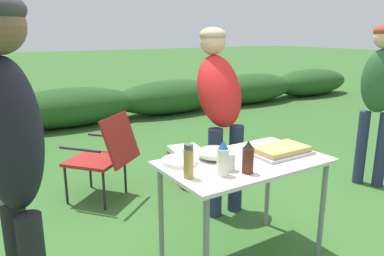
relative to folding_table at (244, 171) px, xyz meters
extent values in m
ellipsoid|color=#234C1E|center=(0.00, 4.54, -0.34)|extent=(2.40, 0.90, 0.65)
ellipsoid|color=#234C1E|center=(2.00, 4.54, -0.34)|extent=(2.40, 0.90, 0.65)
ellipsoid|color=#234C1E|center=(4.00, 4.54, -0.34)|extent=(2.40, 0.90, 0.65)
ellipsoid|color=#234C1E|center=(6.00, 4.54, -0.34)|extent=(2.40, 0.90, 0.65)
cube|color=silver|center=(0.00, 0.00, 0.06)|extent=(1.10, 0.64, 0.02)
cylinder|color=gray|center=(-0.49, -0.27, -0.31)|extent=(0.04, 0.04, 0.71)
cylinder|color=gray|center=(0.49, -0.27, -0.31)|extent=(0.04, 0.04, 0.71)
cylinder|color=gray|center=(-0.49, 0.27, -0.31)|extent=(0.04, 0.04, 0.71)
cylinder|color=gray|center=(0.49, 0.27, -0.31)|extent=(0.04, 0.04, 0.71)
cube|color=#9E9EA3|center=(0.29, -0.04, 0.09)|extent=(0.41, 0.27, 0.02)
cube|color=tan|center=(0.29, -0.04, 0.11)|extent=(0.36, 0.23, 0.04)
cylinder|color=white|center=(-0.39, 0.18, 0.09)|extent=(0.24, 0.24, 0.03)
ellipsoid|color=#ADBC99|center=(-0.15, 0.13, 0.12)|extent=(0.23, 0.23, 0.08)
cylinder|color=white|center=(-0.20, -0.09, 0.13)|extent=(0.08, 0.08, 0.11)
cylinder|color=#562314|center=(-0.13, -0.19, 0.16)|extent=(0.07, 0.07, 0.16)
cone|color=black|center=(-0.13, -0.19, 0.26)|extent=(0.06, 0.06, 0.04)
cylinder|color=silver|center=(-0.28, -0.13, 0.16)|extent=(0.07, 0.07, 0.16)
cone|color=#194793|center=(-0.28, -0.13, 0.26)|extent=(0.06, 0.06, 0.05)
cylinder|color=#B2893D|center=(-0.47, -0.06, 0.16)|extent=(0.06, 0.06, 0.17)
cylinder|color=#4C4C4C|center=(-0.47, -0.06, 0.27)|extent=(0.05, 0.05, 0.03)
cylinder|color=#232D4C|center=(0.22, 0.64, -0.27)|extent=(0.12, 0.12, 0.78)
cylinder|color=#232D4C|center=(0.44, 0.62, -0.27)|extent=(0.12, 0.12, 0.78)
ellipsoid|color=red|center=(0.34, 0.75, 0.41)|extent=(0.42, 0.52, 0.69)
sphere|color=#DBAD89|center=(0.34, 0.87, 0.81)|extent=(0.22, 0.22, 0.22)
ellipsoid|color=tan|center=(0.34, 0.87, 0.87)|extent=(0.23, 0.23, 0.13)
ellipsoid|color=black|center=(-1.38, -0.12, 0.48)|extent=(0.31, 0.39, 0.66)
cylinder|color=#232D4C|center=(1.95, 0.41, -0.28)|extent=(0.11, 0.11, 0.78)
cylinder|color=#232D4C|center=(2.04, 0.25, -0.28)|extent=(0.11, 0.11, 0.78)
ellipsoid|color=#28562D|center=(1.99, 0.33, 0.43)|extent=(0.38, 0.42, 0.63)
cylinder|color=black|center=(-1.14, 2.70, -0.47)|extent=(0.02, 0.02, 0.38)
cube|color=maroon|center=(-0.53, 1.53, -0.28)|extent=(0.65, 0.65, 0.03)
cube|color=maroon|center=(-0.35, 1.31, -0.05)|extent=(0.46, 0.42, 0.44)
cylinder|color=black|center=(-0.55, 1.25, -0.47)|extent=(0.02, 0.02, 0.38)
cylinder|color=black|center=(-0.25, 1.50, -0.47)|extent=(0.02, 0.02, 0.38)
cylinder|color=black|center=(-0.81, 1.55, -0.47)|extent=(0.02, 0.02, 0.38)
cylinder|color=black|center=(-0.50, 1.81, -0.47)|extent=(0.02, 0.02, 0.38)
cylinder|color=black|center=(-0.71, 1.38, -0.10)|extent=(0.28, 0.33, 0.02)
cylinder|color=black|center=(-0.35, 1.67, -0.10)|extent=(0.28, 0.33, 0.02)
cube|color=#B21E1E|center=(0.45, 1.44, -0.52)|extent=(0.40, 0.53, 0.28)
cube|color=silver|center=(0.45, 1.44, -0.35)|extent=(0.40, 0.53, 0.06)
camera|label=1|loc=(-1.55, -1.79, 0.90)|focal=35.00mm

